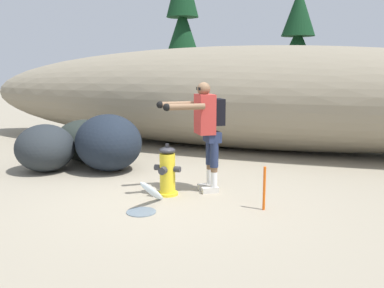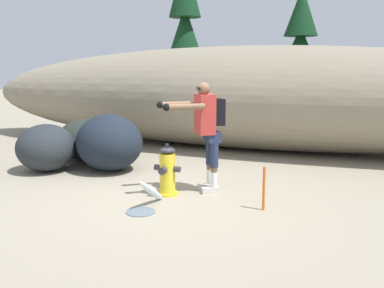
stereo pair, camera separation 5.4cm
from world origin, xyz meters
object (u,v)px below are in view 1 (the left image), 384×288
Objects in this scene: utility_worker at (206,124)px; boulder_mid at (84,140)px; boulder_small at (45,148)px; survey_stake at (264,188)px; boulder_large at (108,143)px; fire_hydrant at (167,171)px.

utility_worker is 3.41m from boulder_mid.
survey_stake is at bearing -9.46° from boulder_small.
boulder_small reaches higher than survey_stake.
boulder_large is 2.29× the size of survey_stake.
utility_worker is 1.53× the size of boulder_small.
survey_stake is at bearing -5.88° from fire_hydrant.
boulder_large is (-1.67, 1.02, 0.17)m from fire_hydrant.
fire_hydrant is at bearing 0.30° from utility_worker.
utility_worker is 1.38m from survey_stake.
survey_stake is at bearing -23.23° from boulder_mid.
boulder_large is at bearing 23.93° from boulder_small.
survey_stake is (4.23, -0.71, -0.14)m from boulder_small.
boulder_mid is (-2.64, 1.62, 0.06)m from fire_hydrant.
survey_stake is at bearing -20.42° from boulder_large.
utility_worker is at bearing -16.86° from boulder_large.
boulder_small is at bearing 168.61° from fire_hydrant.
utility_worker reaches higher than survey_stake.
boulder_small is at bearing 170.54° from survey_stake.
boulder_large is 1.12× the size of boulder_mid.
fire_hydrant is 1.51m from survey_stake.
fire_hydrant is 0.72× the size of boulder_small.
fire_hydrant is 0.93m from utility_worker.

